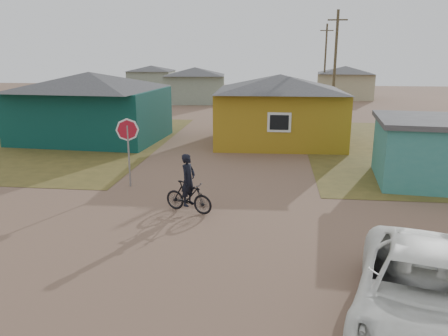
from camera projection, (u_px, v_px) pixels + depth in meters
The scene contains 12 objects.
ground at pixel (191, 239), 12.29m from camera, with size 120.00×120.00×0.00m, color brown.
grass_nw at pixel (3, 139), 26.32m from camera, with size 20.00×18.00×0.00m, color brown.
house_teal at pixel (91, 106), 25.66m from camera, with size 8.93×7.08×4.00m.
house_yellow at pixel (279, 108), 24.93m from camera, with size 7.72×6.76×3.90m.
house_pale_west at pixel (195, 84), 45.12m from camera, with size 7.04×6.15×3.60m.
house_beige_east at pixel (345, 82), 49.10m from camera, with size 6.95×6.05×3.60m.
house_pale_north at pixel (152, 78), 57.55m from camera, with size 6.28×5.81×3.40m.
utility_pole_near at pixel (335, 66), 31.62m from camera, with size 1.40×0.20×8.00m.
utility_pole_far at pixel (325, 61), 46.87m from camera, with size 1.40×0.20×8.00m.
stop_sign at pixel (128, 137), 16.61m from camera, with size 0.88×0.12×2.69m.
cyclist at pixel (188, 191), 14.21m from camera, with size 1.79×1.07×1.95m.
vehicle at pixel (424, 293), 8.17m from camera, with size 2.45×5.31×1.47m, color white.
Camera 1 is at (2.24, -11.18, 5.10)m, focal length 35.00 mm.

